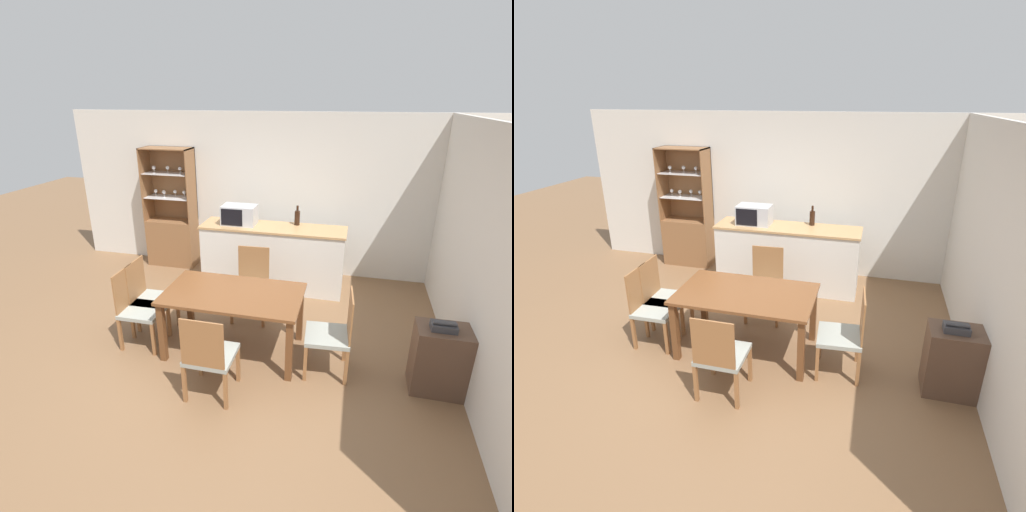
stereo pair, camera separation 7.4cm
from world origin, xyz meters
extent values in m
plane|color=brown|center=(0.00, 0.00, 0.00)|extent=(18.00, 18.00, 0.00)
cube|color=silver|center=(0.00, 2.63, 1.27)|extent=(6.80, 0.06, 2.55)
cube|color=silver|center=(2.58, 0.30, 1.27)|extent=(0.06, 4.60, 2.55)
cube|color=silver|center=(0.22, 1.92, 0.47)|extent=(2.12, 0.56, 0.94)
cube|color=tan|center=(0.22, 1.92, 0.95)|extent=(2.15, 0.59, 0.03)
cube|color=brown|center=(-1.65, 2.40, 0.40)|extent=(0.82, 0.39, 0.79)
cube|color=brown|center=(-1.65, 2.59, 1.39)|extent=(0.82, 0.02, 1.20)
cube|color=brown|center=(-2.05, 2.40, 1.39)|extent=(0.02, 0.39, 1.20)
cube|color=brown|center=(-1.24, 2.40, 1.39)|extent=(0.02, 0.39, 1.20)
cube|color=brown|center=(-1.65, 2.40, 1.99)|extent=(0.82, 0.39, 0.02)
cube|color=white|center=(-1.65, 2.40, 1.19)|extent=(0.78, 0.35, 0.01)
cube|color=white|center=(-1.65, 2.40, 1.59)|extent=(0.78, 0.35, 0.01)
cylinder|color=white|center=(-1.90, 2.42, 1.20)|extent=(0.04, 0.04, 0.01)
cylinder|color=white|center=(-1.90, 2.42, 1.23)|extent=(0.01, 0.01, 0.06)
sphere|color=white|center=(-1.90, 2.42, 1.28)|extent=(0.06, 0.06, 0.06)
cylinder|color=white|center=(-1.87, 2.37, 1.59)|extent=(0.04, 0.04, 0.01)
cylinder|color=white|center=(-1.87, 2.37, 1.62)|extent=(0.01, 0.01, 0.06)
sphere|color=white|center=(-1.87, 2.37, 1.68)|extent=(0.06, 0.06, 0.06)
cylinder|color=white|center=(-1.73, 2.38, 1.20)|extent=(0.04, 0.04, 0.01)
cylinder|color=white|center=(-1.73, 2.38, 1.23)|extent=(0.01, 0.01, 0.06)
sphere|color=white|center=(-1.73, 2.38, 1.28)|extent=(0.06, 0.06, 0.06)
cylinder|color=white|center=(-1.65, 2.41, 1.59)|extent=(0.04, 0.04, 0.01)
cylinder|color=white|center=(-1.65, 2.41, 1.62)|extent=(0.01, 0.01, 0.06)
sphere|color=white|center=(-1.65, 2.41, 1.68)|extent=(0.06, 0.06, 0.06)
cylinder|color=white|center=(-1.56, 2.45, 1.20)|extent=(0.04, 0.04, 0.01)
cylinder|color=white|center=(-1.56, 2.45, 1.23)|extent=(0.01, 0.01, 0.06)
sphere|color=white|center=(-1.56, 2.45, 1.28)|extent=(0.06, 0.06, 0.06)
cylinder|color=white|center=(-1.42, 2.40, 1.59)|extent=(0.04, 0.04, 0.01)
cylinder|color=white|center=(-1.42, 2.40, 1.62)|extent=(0.01, 0.01, 0.06)
sphere|color=white|center=(-1.42, 2.40, 1.68)|extent=(0.06, 0.06, 0.06)
cylinder|color=white|center=(-1.39, 2.43, 1.20)|extent=(0.04, 0.04, 0.01)
cylinder|color=white|center=(-1.39, 2.43, 1.23)|extent=(0.01, 0.01, 0.06)
sphere|color=white|center=(-1.39, 2.43, 1.28)|extent=(0.06, 0.06, 0.06)
cube|color=brown|center=(0.14, 0.17, 0.72)|extent=(1.53, 0.89, 0.03)
cube|color=brown|center=(-0.56, -0.22, 0.35)|extent=(0.07, 0.07, 0.70)
cube|color=brown|center=(0.85, -0.22, 0.35)|extent=(0.07, 0.07, 0.70)
cube|color=brown|center=(-0.56, 0.55, 0.35)|extent=(0.07, 0.07, 0.70)
cube|color=brown|center=(0.85, 0.55, 0.35)|extent=(0.07, 0.07, 0.70)
cube|color=#999E93|center=(-0.92, 0.03, 0.43)|extent=(0.46, 0.46, 0.05)
cube|color=#936038|center=(-1.13, 0.03, 0.69)|extent=(0.02, 0.42, 0.47)
cube|color=#936038|center=(-0.71, 0.24, 0.20)|extent=(0.04, 0.04, 0.41)
cube|color=#936038|center=(-0.71, -0.17, 0.20)|extent=(0.04, 0.04, 0.41)
cube|color=#936038|center=(-1.13, 0.24, 0.20)|extent=(0.04, 0.04, 0.41)
cube|color=#936038|center=(-1.12, -0.18, 0.20)|extent=(0.04, 0.04, 0.41)
cube|color=#999E93|center=(1.20, 0.03, 0.43)|extent=(0.48, 0.48, 0.05)
cube|color=#936038|center=(1.42, 0.05, 0.69)|extent=(0.05, 0.42, 0.47)
cube|color=#936038|center=(1.01, -0.19, 0.20)|extent=(0.04, 0.04, 0.41)
cube|color=#936038|center=(0.98, 0.22, 0.20)|extent=(0.04, 0.04, 0.41)
cube|color=#936038|center=(1.42, -0.16, 0.20)|extent=(0.04, 0.04, 0.41)
cube|color=#936038|center=(1.39, 0.25, 0.20)|extent=(0.04, 0.04, 0.41)
cube|color=#999E93|center=(0.14, -0.57, 0.43)|extent=(0.45, 0.45, 0.05)
cube|color=#936038|center=(0.14, -0.79, 0.69)|extent=(0.42, 0.02, 0.47)
cube|color=#936038|center=(-0.06, -0.37, 0.20)|extent=(0.04, 0.04, 0.41)
cube|color=#936038|center=(0.35, -0.37, 0.20)|extent=(0.04, 0.04, 0.41)
cube|color=#936038|center=(-0.06, -0.78, 0.20)|extent=(0.04, 0.04, 0.41)
cube|color=#936038|center=(0.35, -0.78, 0.20)|extent=(0.04, 0.04, 0.41)
cube|color=#999E93|center=(-0.92, 0.30, 0.43)|extent=(0.46, 0.46, 0.05)
cube|color=#936038|center=(-1.13, 0.30, 0.69)|extent=(0.03, 0.42, 0.47)
cube|color=#936038|center=(-0.72, 0.51, 0.20)|extent=(0.04, 0.04, 0.41)
cube|color=#936038|center=(-0.71, 0.10, 0.20)|extent=(0.04, 0.04, 0.41)
cube|color=#936038|center=(-1.13, 0.50, 0.20)|extent=(0.04, 0.04, 0.41)
cube|color=#936038|center=(-1.12, 0.09, 0.20)|extent=(0.04, 0.04, 0.41)
cube|color=#999E93|center=(0.14, 0.91, 0.43)|extent=(0.48, 0.48, 0.05)
cube|color=#936038|center=(0.13, 1.13, 0.69)|extent=(0.42, 0.04, 0.47)
cube|color=#936038|center=(0.36, 0.72, 0.20)|extent=(0.04, 0.04, 0.41)
cube|color=#936038|center=(-0.05, 0.69, 0.20)|extent=(0.04, 0.04, 0.41)
cube|color=#936038|center=(0.34, 1.13, 0.20)|extent=(0.04, 0.04, 0.41)
cube|color=#936038|center=(-0.07, 1.11, 0.20)|extent=(0.04, 0.04, 0.41)
cube|color=#B7BABF|center=(-0.29, 1.93, 1.11)|extent=(0.50, 0.33, 0.29)
cube|color=black|center=(-0.37, 1.76, 1.11)|extent=(0.32, 0.01, 0.25)
cylinder|color=black|center=(0.55, 2.09, 1.07)|extent=(0.08, 0.08, 0.21)
cylinder|color=black|center=(0.55, 2.09, 1.22)|extent=(0.03, 0.03, 0.08)
cube|color=brown|center=(2.30, 0.00, 0.35)|extent=(0.50, 0.37, 0.70)
cube|color=brown|center=(2.30, 0.00, 0.39)|extent=(0.46, 0.33, 0.02)
cube|color=#38383D|center=(2.28, -0.02, 0.73)|extent=(0.23, 0.15, 0.07)
cylinder|color=#38383D|center=(2.28, -0.05, 0.79)|extent=(0.21, 0.03, 0.03)
camera|label=1|loc=(1.35, -3.60, 2.75)|focal=28.00mm
camera|label=2|loc=(1.42, -3.58, 2.75)|focal=28.00mm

